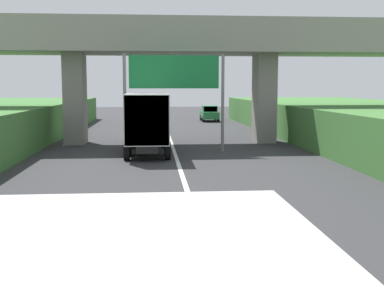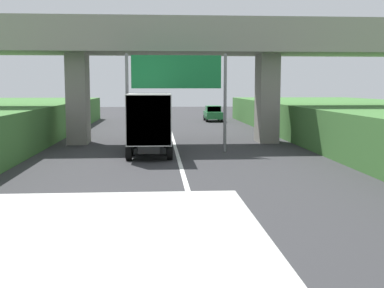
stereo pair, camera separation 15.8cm
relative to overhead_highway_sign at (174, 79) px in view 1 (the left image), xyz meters
The scene contains 5 objects.
lane_centre_stripe 5.31m from the overhead_highway_sign, 90.00° to the right, with size 0.20×103.40×0.01m, color white.
overpass_bridge 5.15m from the overhead_highway_sign, 90.00° to the left, with size 40.00×4.80×8.22m.
overhead_highway_sign is the anchor object (origin of this frame).
truck_black 2.90m from the overhead_highway_sign, 152.96° to the right, with size 2.44×7.30×3.44m.
car_green 26.18m from the overhead_highway_sign, 78.86° to the left, with size 1.86×4.10×1.72m.
Camera 1 is at (-1.23, 6.38, 3.82)m, focal length 45.74 mm.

